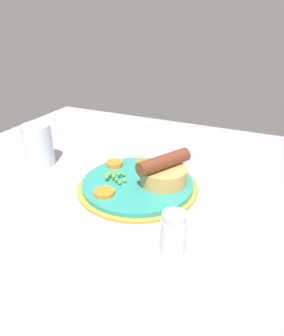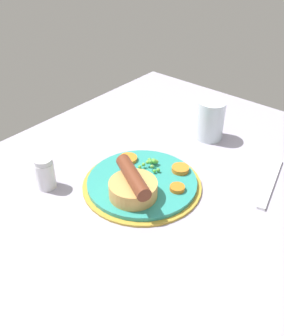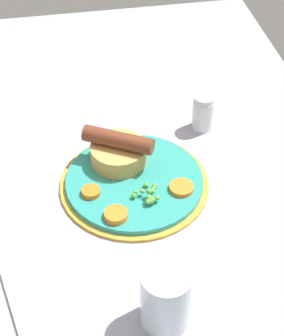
% 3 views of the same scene
% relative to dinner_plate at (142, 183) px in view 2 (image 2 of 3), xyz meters
% --- Properties ---
extents(dining_table, '(1.10, 0.80, 0.03)m').
position_rel_dinner_plate_xyz_m(dining_table, '(0.05, 0.03, -0.02)').
color(dining_table, '#9E99AD').
rests_on(dining_table, ground).
extents(dinner_plate, '(0.24, 0.24, 0.01)m').
position_rel_dinner_plate_xyz_m(dinner_plate, '(0.00, 0.00, 0.00)').
color(dinner_plate, '#B79333').
rests_on(dinner_plate, dining_table).
extents(sausage_pudding, '(0.09, 0.12, 0.06)m').
position_rel_dinner_plate_xyz_m(sausage_pudding, '(0.04, 0.02, 0.03)').
color(sausage_pudding, tan).
rests_on(sausage_pudding, dinner_plate).
extents(pea_pile, '(0.05, 0.04, 0.02)m').
position_rel_dinner_plate_xyz_m(pea_pile, '(-0.05, -0.01, 0.02)').
color(pea_pile, '#50B547').
rests_on(pea_pile, dinner_plate).
extents(carrot_slice_0, '(0.05, 0.05, 0.01)m').
position_rel_dinner_plate_xyz_m(carrot_slice_0, '(-0.08, 0.04, 0.01)').
color(carrot_slice_0, orange).
rests_on(carrot_slice_0, dinner_plate).
extents(carrot_slice_1, '(0.05, 0.05, 0.01)m').
position_rel_dinner_plate_xyz_m(carrot_slice_1, '(-0.04, -0.07, 0.01)').
color(carrot_slice_1, orange).
rests_on(carrot_slice_1, dinner_plate).
extents(carrot_slice_2, '(0.04, 0.04, 0.01)m').
position_rel_dinner_plate_xyz_m(carrot_slice_2, '(-0.02, 0.07, 0.01)').
color(carrot_slice_2, orange).
rests_on(carrot_slice_2, dinner_plate).
extents(fork, '(0.18, 0.06, 0.01)m').
position_rel_dinner_plate_xyz_m(fork, '(-0.17, 0.20, -0.00)').
color(fork, silver).
rests_on(fork, dining_table).
extents(drinking_glass, '(0.06, 0.06, 0.10)m').
position_rel_dinner_plate_xyz_m(drinking_glass, '(-0.25, 0.00, 0.04)').
color(drinking_glass, silver).
rests_on(drinking_glass, dining_table).
extents(salt_shaker, '(0.04, 0.04, 0.07)m').
position_rel_dinner_plate_xyz_m(salt_shaker, '(0.13, -0.15, 0.03)').
color(salt_shaker, silver).
rests_on(salt_shaker, dining_table).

